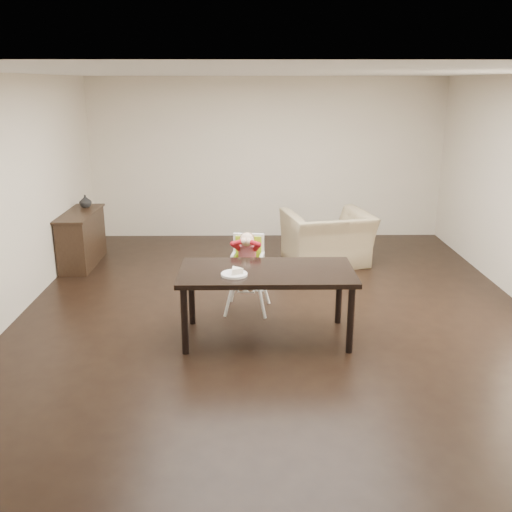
# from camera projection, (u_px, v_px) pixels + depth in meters

# --- Properties ---
(ground) EXTENTS (7.00, 7.00, 0.00)m
(ground) POSITION_uv_depth(u_px,v_px,m) (276.00, 311.00, 6.75)
(ground) COLOR black
(ground) RESTS_ON ground
(room_walls) EXTENTS (6.02, 7.02, 2.71)m
(room_walls) POSITION_uv_depth(u_px,v_px,m) (278.00, 154.00, 6.21)
(room_walls) COLOR beige
(room_walls) RESTS_ON ground
(dining_table) EXTENTS (1.80, 0.90, 0.75)m
(dining_table) POSITION_uv_depth(u_px,v_px,m) (267.00, 277.00, 5.88)
(dining_table) COLOR black
(dining_table) RESTS_ON ground
(high_chair) EXTENTS (0.45, 0.45, 0.95)m
(high_chair) POSITION_uv_depth(u_px,v_px,m) (247.00, 255.00, 6.63)
(high_chair) COLOR white
(high_chair) RESTS_ON ground
(plate) EXTENTS (0.27, 0.27, 0.08)m
(plate) POSITION_uv_depth(u_px,v_px,m) (235.00, 273.00, 5.69)
(plate) COLOR white
(plate) RESTS_ON dining_table
(armchair) EXTENTS (1.33, 1.01, 1.04)m
(armchair) POSITION_uv_depth(u_px,v_px,m) (327.00, 230.00, 8.39)
(armchair) COLOR #9C8963
(armchair) RESTS_ON ground
(sideboard) EXTENTS (0.44, 1.26, 0.79)m
(sideboard) POSITION_uv_depth(u_px,v_px,m) (82.00, 238.00, 8.39)
(sideboard) COLOR black
(sideboard) RESTS_ON ground
(vase) EXTENTS (0.18, 0.19, 0.18)m
(vase) POSITION_uv_depth(u_px,v_px,m) (85.00, 201.00, 8.58)
(vase) COLOR #99999E
(vase) RESTS_ON sideboard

